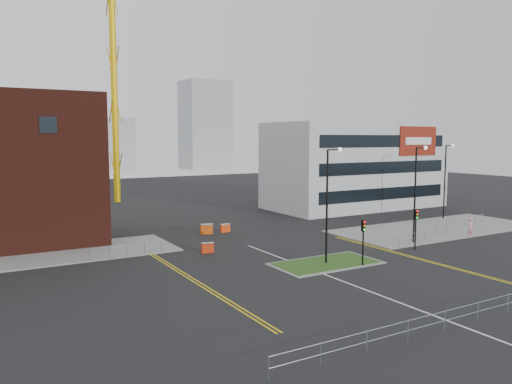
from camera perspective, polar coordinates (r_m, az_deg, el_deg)
ground at (r=33.14m, az=13.98°, el=-11.39°), size 200.00×200.00×0.00m
pavement_left at (r=45.63m, az=-26.94°, el=-6.95°), size 28.00×8.00×0.12m
pavement_right at (r=58.18m, az=19.93°, el=-3.93°), size 24.00×10.00×0.12m
island_kerb at (r=40.18m, az=8.00°, el=-8.09°), size 8.60×4.60×0.08m
grass_island at (r=40.18m, az=8.00°, el=-8.06°), size 8.00×4.00×0.12m
office_block at (r=72.87m, az=11.23°, el=3.00°), size 25.00×12.20×12.00m
tower_crane at (r=82.99m, az=-12.12°, el=19.04°), size 52.55×8.91×41.64m
streetlamp_island at (r=39.34m, az=8.37°, el=-0.43°), size 1.46×0.36×9.18m
streetlamp_right_near at (r=49.04m, az=17.91°, el=0.63°), size 1.46×0.36×9.18m
streetlamp_right_far at (r=64.85m, az=20.91°, el=1.81°), size 1.46×0.36×9.18m
traffic_light_island at (r=39.41m, az=12.18°, el=-4.68°), size 0.28×0.33×3.65m
traffic_light_right at (r=46.42m, az=17.82°, el=-3.21°), size 0.28×0.33×3.65m
railing_front at (r=29.15m, az=22.47°, el=-12.53°), size 24.05×0.05×1.10m
railing_left at (r=43.01m, az=-14.54°, el=-6.31°), size 6.05×0.05×1.10m
railing_right at (r=55.36m, az=20.94°, el=-3.71°), size 19.05×5.05×1.10m
centre_line at (r=34.53m, az=11.62°, el=-10.60°), size 0.15×30.00×0.01m
yellow_left_a at (r=36.46m, az=-7.95°, el=-9.63°), size 0.12×24.00×0.01m
yellow_left_b at (r=36.57m, az=-7.50°, el=-9.57°), size 0.12×24.00×0.01m
yellow_right_a at (r=43.78m, az=17.45°, el=-7.17°), size 0.12×20.00×0.01m
yellow_right_b at (r=44.00m, az=17.71°, el=-7.11°), size 0.12×20.00×0.01m
skyline_b at (r=155.88m, az=-18.43°, el=5.16°), size 24.00×12.00×16.00m
skyline_c at (r=162.15m, az=-5.84°, el=7.60°), size 14.00×12.00×28.00m
skyline_d at (r=163.17m, az=-25.35°, el=4.22°), size 30.00×12.00×12.00m
pedestrian at (r=54.36m, az=23.34°, el=-3.76°), size 0.78×0.56×1.99m
barrier_left at (r=43.59m, az=-5.56°, el=-6.32°), size 1.11×0.52×0.90m
barrier_mid at (r=52.89m, az=-3.55°, el=-4.09°), size 1.07×0.41×0.88m
barrier_right at (r=51.96m, az=-5.67°, el=-4.19°), size 1.33×0.72×1.06m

